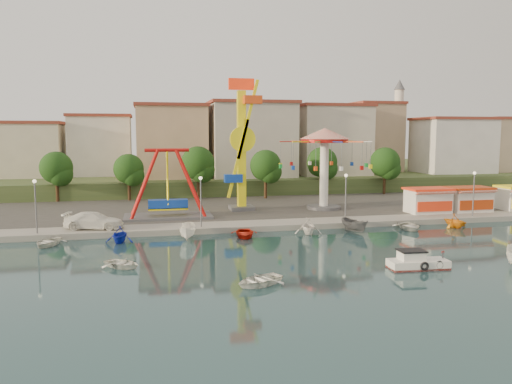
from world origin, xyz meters
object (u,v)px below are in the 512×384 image
object	(u,v)px
kamikaze_tower	(243,147)
rowboat_a	(122,264)
wave_swinger	(324,150)
cabin_motorboat	(417,263)
pirate_ship_ride	(168,185)
van	(94,221)

from	to	relation	value
kamikaze_tower	rowboat_a	size ratio (longest dim) A/B	5.24
kamikaze_tower	wave_swinger	distance (m)	10.47
kamikaze_tower	cabin_motorboat	size ratio (longest dim) A/B	3.57
cabin_motorboat	kamikaze_tower	bearing A→B (deg)	110.00
pirate_ship_ride	van	size ratio (longest dim) A/B	1.69
kamikaze_tower	wave_swinger	size ratio (longest dim) A/B	1.42
rowboat_a	van	world-z (taller)	van
wave_swinger	rowboat_a	bearing A→B (deg)	-138.04
wave_swinger	rowboat_a	xyz separation A→B (m)	(-24.25, -21.80, -7.87)
van	rowboat_a	bearing A→B (deg)	-153.69
kamikaze_tower	van	bearing A→B (deg)	-151.88
pirate_ship_ride	wave_swinger	xyz separation A→B (m)	(19.96, 2.57, 3.80)
pirate_ship_ride	rowboat_a	distance (m)	20.13
wave_swinger	rowboat_a	world-z (taller)	wave_swinger
cabin_motorboat	rowboat_a	size ratio (longest dim) A/B	1.47
kamikaze_tower	wave_swinger	xyz separation A→B (m)	(10.39, -1.19, -0.40)
pirate_ship_ride	rowboat_a	world-z (taller)	pirate_ship_ride
cabin_motorboat	rowboat_a	xyz separation A→B (m)	(-21.98, 5.05, -0.10)
kamikaze_tower	wave_swinger	bearing A→B (deg)	-6.51
rowboat_a	van	bearing A→B (deg)	54.27
rowboat_a	pirate_ship_ride	bearing A→B (deg)	27.85
pirate_ship_ride	rowboat_a	bearing A→B (deg)	-102.57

